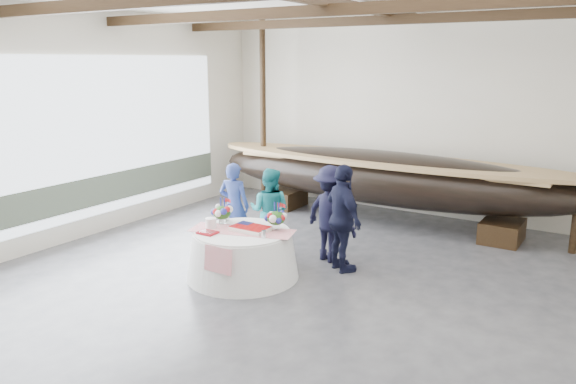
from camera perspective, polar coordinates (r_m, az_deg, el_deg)
The scene contains 12 objects.
floor at distance 8.50m, azimuth -1.58°, elevation -11.13°, with size 10.00×12.00×0.01m, color #3D3D42.
wall_back at distance 13.20m, azimuth 13.18°, elevation 7.46°, with size 10.00×0.02×4.50m, color silver.
wall_left at distance 11.40m, azimuth -23.12°, elevation 5.87°, with size 0.02×12.00×4.50m, color silver.
pavilion_structure at distance 8.45m, azimuth 1.50°, elevation 16.61°, with size 9.80×11.76×4.50m.
open_bay at distance 12.00m, azimuth -18.89°, elevation 4.50°, with size 0.03×7.00×3.20m.
longboat_display at distance 12.40m, azimuth 9.68°, elevation 1.49°, with size 8.49×1.70×1.59m.
banquet_table at distance 9.33m, azimuth -4.64°, elevation -6.27°, with size 1.85×1.85×0.79m.
tabletop_items at distance 9.32m, azimuth -4.43°, elevation -2.75°, with size 1.80×1.05×0.40m.
guest_woman_blue at distance 10.65m, azimuth -5.49°, elevation -1.39°, with size 0.60×0.39×1.65m, color navy.
guest_woman_teal at distance 10.33m, azimuth -1.87°, elevation -1.94°, with size 0.78×0.61×1.60m, color teal.
guest_man_left at distance 9.94m, azimuth 4.39°, elevation -2.21°, with size 1.11×0.64×1.73m, color black.
guest_man_right at distance 9.44m, azimuth 5.59°, elevation -2.71°, with size 1.08×0.45×1.84m, color black.
Camera 1 is at (4.34, -6.41, 3.51)m, focal length 35.00 mm.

